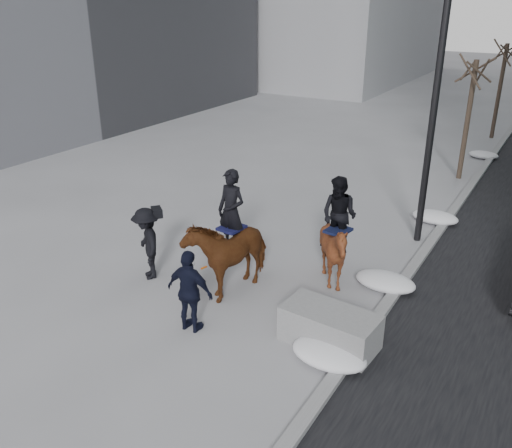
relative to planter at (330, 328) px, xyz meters
The scene contains 11 objects.
ground 2.50m from the planter, behind, with size 120.00×120.00×0.00m, color gray.
curb 10.18m from the planter, 87.01° to the left, with size 0.25×90.00×0.12m, color gray.
planter is the anchor object (origin of this frame).
tree_near 12.08m from the planter, 90.34° to the left, with size 1.20×1.20×4.68m, color #35251F, non-canonical shape.
tree_far 19.08m from the planter, 90.21° to the left, with size 1.20×1.20×4.71m, color #362B20, non-canonical shape.
mounted_left 3.11m from the planter, 162.99° to the left, with size 1.21×2.25×2.79m.
mounted_right 2.48m from the planter, 111.62° to the left, with size 1.57×1.72×2.60m.
feeder 2.81m from the planter, 159.43° to the right, with size 1.05×0.88×1.75m.
camera_crew 4.85m from the planter, behind, with size 1.29×1.22×1.75m.
lamppost 7.28m from the planter, 88.68° to the left, with size 0.25×1.32×9.09m.
snow_piles 4.82m from the planter, 87.27° to the left, with size 1.44×16.46×0.37m.
Camera 1 is at (5.77, -8.42, 6.30)m, focal length 38.00 mm.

